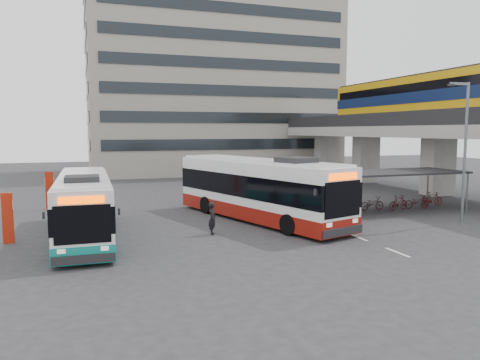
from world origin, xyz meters
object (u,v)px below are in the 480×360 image
object	(u,v)px
bus_main	(258,190)
lamp_post	(464,143)
bus_teal	(84,207)
pedestrian	(212,218)

from	to	relation	value
bus_main	lamp_post	bearing A→B (deg)	-39.49
bus_teal	lamp_post	size ratio (longest dim) A/B	1.42
lamp_post	bus_teal	bearing A→B (deg)	175.80
bus_teal	pedestrian	size ratio (longest dim) A/B	6.80
bus_main	bus_teal	distance (m)	9.63
pedestrian	lamp_post	xyz separation A→B (m)	(14.06, -1.47, 3.62)
pedestrian	lamp_post	distance (m)	14.59
pedestrian	lamp_post	world-z (taller)	lamp_post
bus_main	bus_teal	size ratio (longest dim) A/B	1.18
bus_main	pedestrian	size ratio (longest dim) A/B	8.02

